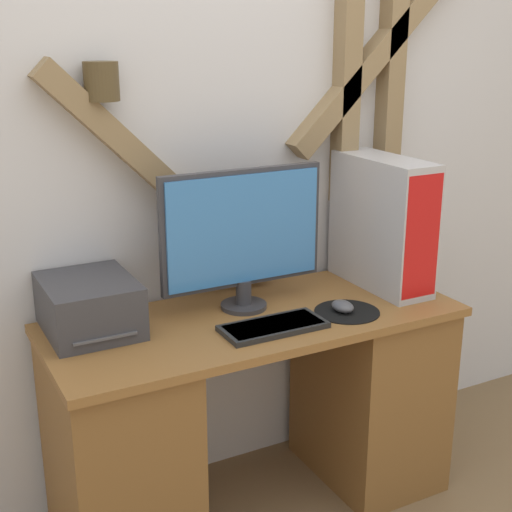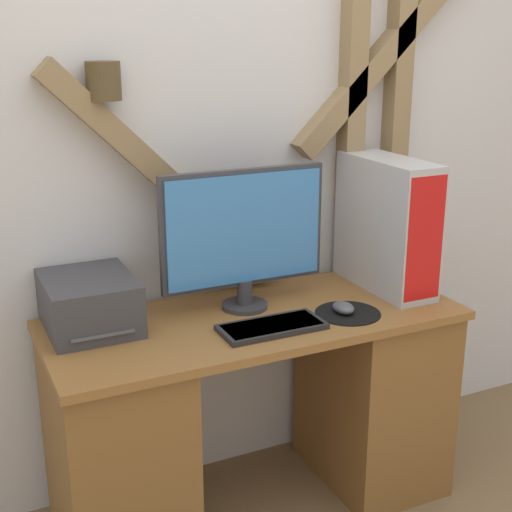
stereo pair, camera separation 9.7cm
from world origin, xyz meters
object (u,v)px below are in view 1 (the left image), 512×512
at_px(printer, 89,306).
at_px(computer_tower, 383,223).
at_px(mouse, 343,306).
at_px(keyboard, 272,326).
at_px(monitor, 244,233).

bearing_deg(printer, computer_tower, -4.37).
bearing_deg(mouse, keyboard, -176.88).
bearing_deg(keyboard, mouse, 3.12).
xyz_separation_m(monitor, keyboard, (-0.01, -0.22, -0.26)).
height_order(mouse, printer, printer).
bearing_deg(computer_tower, printer, 175.63).
height_order(keyboard, printer, printer).
xyz_separation_m(monitor, printer, (-0.53, 0.05, -0.19)).
height_order(computer_tower, printer, computer_tower).
bearing_deg(monitor, computer_tower, -3.16).
distance_m(mouse, computer_tower, 0.40).
height_order(monitor, keyboard, monitor).
distance_m(keyboard, computer_tower, 0.65).
bearing_deg(keyboard, monitor, 88.01).
distance_m(keyboard, printer, 0.59).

